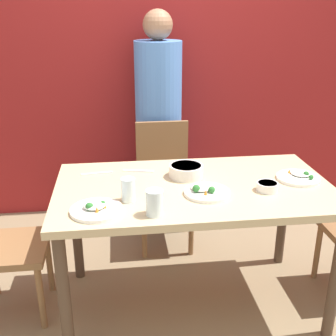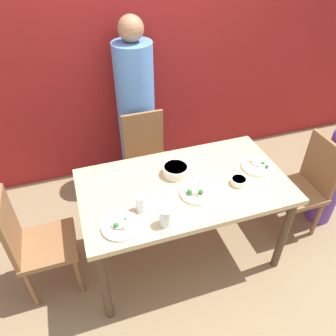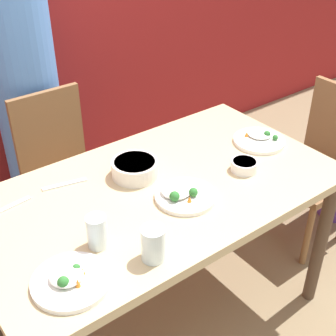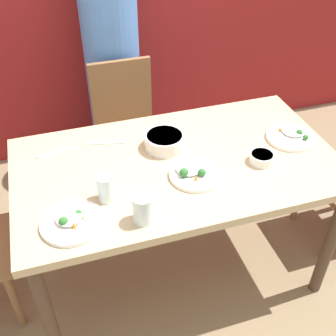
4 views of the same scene
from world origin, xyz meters
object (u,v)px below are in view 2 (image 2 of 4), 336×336
at_px(person_adult, 136,114).
at_px(person_child, 333,175).
at_px(chair_child_spot, 304,185).
at_px(plate_rice_adult, 196,192).
at_px(chair_adult_spot, 147,158).
at_px(glass_water_tall, 141,203).
at_px(bowl_curry, 176,170).

xyz_separation_m(person_adult, person_child, (1.44, -1.12, -0.25)).
relative_size(chair_child_spot, plate_rice_adult, 3.77).
relative_size(chair_adult_spot, plate_rice_adult, 3.77).
distance_m(chair_adult_spot, glass_water_tall, 1.01).
xyz_separation_m(chair_child_spot, person_child, (0.28, -0.00, 0.04)).
bearing_deg(person_adult, bowl_curry, -86.89).
distance_m(chair_child_spot, bowl_curry, 1.16).
bearing_deg(person_adult, chair_child_spot, -44.10).
relative_size(person_adult, glass_water_tall, 13.89).
relative_size(chair_adult_spot, bowl_curry, 4.67).
relative_size(chair_adult_spot, person_child, 0.82).
relative_size(person_adult, bowl_curry, 8.62).
bearing_deg(person_child, person_adult, 142.09).
xyz_separation_m(chair_child_spot, bowl_curry, (-1.10, 0.14, 0.33)).
height_order(chair_child_spot, person_child, person_child).
relative_size(chair_child_spot, person_child, 0.82).
height_order(chair_adult_spot, glass_water_tall, chair_adult_spot).
relative_size(person_child, glass_water_tall, 9.21).
relative_size(chair_adult_spot, person_adult, 0.54).
xyz_separation_m(person_adult, bowl_curry, (0.05, -0.98, 0.04)).
xyz_separation_m(chair_adult_spot, glass_water_tall, (-0.28, -0.91, 0.35)).
bearing_deg(plate_rice_adult, glass_water_tall, -175.17).
relative_size(person_child, plate_rice_adult, 4.62).
relative_size(chair_child_spot, person_adult, 0.54).
xyz_separation_m(chair_adult_spot, person_child, (1.44, -0.77, 0.04)).
xyz_separation_m(plate_rice_adult, glass_water_tall, (-0.39, -0.03, 0.04)).
xyz_separation_m(person_child, glass_water_tall, (-1.72, -0.13, 0.31)).
distance_m(person_adult, glass_water_tall, 1.28).
height_order(chair_adult_spot, person_adult, person_adult).
bearing_deg(chair_child_spot, glass_water_tall, -84.80).
bearing_deg(bowl_curry, person_adult, 93.11).
relative_size(plate_rice_adult, glass_water_tall, 1.99).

